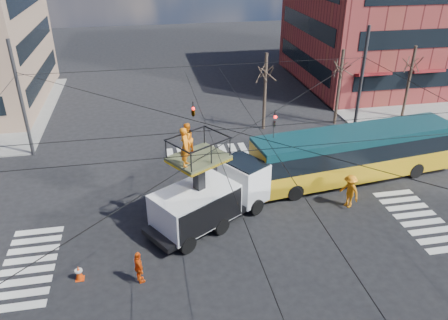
% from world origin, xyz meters
% --- Properties ---
extents(ground, '(120.00, 120.00, 0.00)m').
position_xyz_m(ground, '(0.00, 0.00, 0.00)').
color(ground, black).
rests_on(ground, ground).
extents(sidewalk_ne, '(18.00, 18.00, 0.12)m').
position_xyz_m(sidewalk_ne, '(21.00, 21.00, 0.06)').
color(sidewalk_ne, slate).
rests_on(sidewalk_ne, ground).
extents(crosswalks, '(22.40, 22.40, 0.02)m').
position_xyz_m(crosswalks, '(0.00, 0.00, 0.01)').
color(crosswalks, silver).
rests_on(crosswalks, ground).
extents(building_ne, '(20.06, 16.06, 14.00)m').
position_xyz_m(building_ne, '(21.98, 23.98, 7.00)').
color(building_ne, maroon).
rests_on(building_ne, ground).
extents(overhead_network, '(24.24, 24.24, 8.00)m').
position_xyz_m(overhead_network, '(-0.07, 0.40, 4.29)').
color(overhead_network, '#2D2D30').
rests_on(overhead_network, ground).
extents(tree_a, '(2.00, 2.00, 6.00)m').
position_xyz_m(tree_a, '(5.00, 13.50, 4.63)').
color(tree_a, '#382B21').
rests_on(tree_a, ground).
extents(tree_b, '(2.00, 2.00, 6.00)m').
position_xyz_m(tree_b, '(11.00, 13.50, 4.63)').
color(tree_b, '#382B21').
rests_on(tree_b, ground).
extents(tree_c, '(2.00, 2.00, 6.00)m').
position_xyz_m(tree_c, '(17.00, 13.50, 4.63)').
color(tree_c, '#382B21').
rests_on(tree_c, ground).
extents(utility_truck, '(7.15, 5.67, 6.03)m').
position_xyz_m(utility_truck, '(-1.04, 1.94, 1.98)').
color(utility_truck, black).
rests_on(utility_truck, ground).
extents(city_bus, '(13.19, 4.25, 3.20)m').
position_xyz_m(city_bus, '(8.34, 4.84, 1.73)').
color(city_bus, gold).
rests_on(city_bus, ground).
extents(traffic_cone, '(0.36, 0.36, 0.74)m').
position_xyz_m(traffic_cone, '(-7.56, -1.40, 0.37)').
color(traffic_cone, '#F6410A').
rests_on(traffic_cone, ground).
extents(worker_ground, '(0.67, 1.01, 1.59)m').
position_xyz_m(worker_ground, '(-4.91, -2.06, 0.80)').
color(worker_ground, '#FF5E10').
rests_on(worker_ground, ground).
extents(flagger, '(1.15, 1.46, 1.98)m').
position_xyz_m(flagger, '(6.74, 1.87, 0.99)').
color(flagger, orange).
rests_on(flagger, ground).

